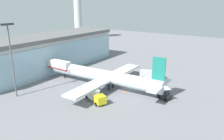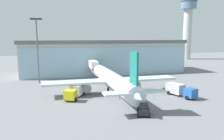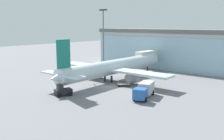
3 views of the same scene
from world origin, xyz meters
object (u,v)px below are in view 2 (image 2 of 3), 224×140
(fuel_truck, at_px, (180,90))
(control_tower, at_px, (188,24))
(airplane, at_px, (110,78))
(pushback_tug, at_px, (144,110))
(baggage_cart, at_px, (137,91))
(safety_cone_wingtip, at_px, (168,89))
(catering_truck, at_px, (75,91))
(jet_bridge, at_px, (92,64))
(apron_light_mast, at_px, (37,45))
(safety_cone_nose, at_px, (119,98))

(fuel_truck, bearing_deg, control_tower, 128.24)
(control_tower, bearing_deg, airplane, -131.94)
(fuel_truck, relative_size, pushback_tug, 2.12)
(baggage_cart, xyz_separation_m, safety_cone_wingtip, (8.83, 1.55, -0.23))
(catering_truck, bearing_deg, airplane, 135.16)
(jet_bridge, bearing_deg, catering_truck, 163.13)
(catering_truck, bearing_deg, fuel_truck, 103.95)
(jet_bridge, height_order, airplane, airplane)
(fuel_truck, relative_size, safety_cone_wingtip, 13.84)
(airplane, bearing_deg, baggage_cart, -120.64)
(jet_bridge, height_order, pushback_tug, jet_bridge)
(apron_light_mast, bearing_deg, fuel_truck, -34.05)
(safety_cone_nose, bearing_deg, apron_light_mast, 130.59)
(jet_bridge, bearing_deg, safety_cone_wingtip, -142.61)
(pushback_tug, bearing_deg, catering_truck, 55.89)
(safety_cone_wingtip, bearing_deg, catering_truck, -175.16)
(catering_truck, bearing_deg, safety_cone_nose, 92.23)
(baggage_cart, bearing_deg, apron_light_mast, -78.81)
(catering_truck, distance_m, safety_cone_wingtip, 23.21)
(control_tower, relative_size, catering_truck, 4.49)
(pushback_tug, bearing_deg, fuel_truck, -33.99)
(pushback_tug, bearing_deg, jet_bridge, 24.15)
(airplane, xyz_separation_m, baggage_cart, (5.74, -2.99, -2.79))
(control_tower, distance_m, safety_cone_wingtip, 86.32)
(fuel_truck, height_order, baggage_cart, fuel_truck)
(apron_light_mast, bearing_deg, pushback_tug, -57.49)
(catering_truck, distance_m, fuel_truck, 23.31)
(apron_light_mast, distance_m, baggage_cart, 31.39)
(safety_cone_wingtip, bearing_deg, safety_cone_nose, -158.79)
(apron_light_mast, xyz_separation_m, baggage_cart, (23.75, -17.67, -10.44))
(jet_bridge, relative_size, fuel_truck, 1.87)
(jet_bridge, bearing_deg, baggage_cart, -161.97)
(apron_light_mast, relative_size, safety_cone_nose, 33.45)
(airplane, height_order, catering_truck, airplane)
(fuel_truck, relative_size, safety_cone_nose, 13.84)
(catering_truck, xyz_separation_m, fuel_truck, (22.99, -3.86, 0.00))
(catering_truck, distance_m, baggage_cart, 14.31)
(fuel_truck, distance_m, pushback_tug, 15.67)
(jet_bridge, relative_size, control_tower, 0.42)
(jet_bridge, xyz_separation_m, catering_truck, (-6.54, -22.91, -3.03))
(control_tower, distance_m, pushback_tug, 105.55)
(control_tower, xyz_separation_m, airplane, (-61.30, -68.22, -17.36))
(jet_bridge, xyz_separation_m, control_tower, (63.29, 48.71, 16.15))
(control_tower, xyz_separation_m, catering_truck, (-69.83, -71.61, -19.18))
(jet_bridge, relative_size, catering_truck, 1.88)
(safety_cone_nose, height_order, safety_cone_wingtip, same)
(fuel_truck, bearing_deg, catering_truck, -119.46)
(airplane, height_order, fuel_truck, airplane)
(catering_truck, bearing_deg, apron_light_mast, -128.86)
(control_tower, bearing_deg, baggage_cart, -127.96)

